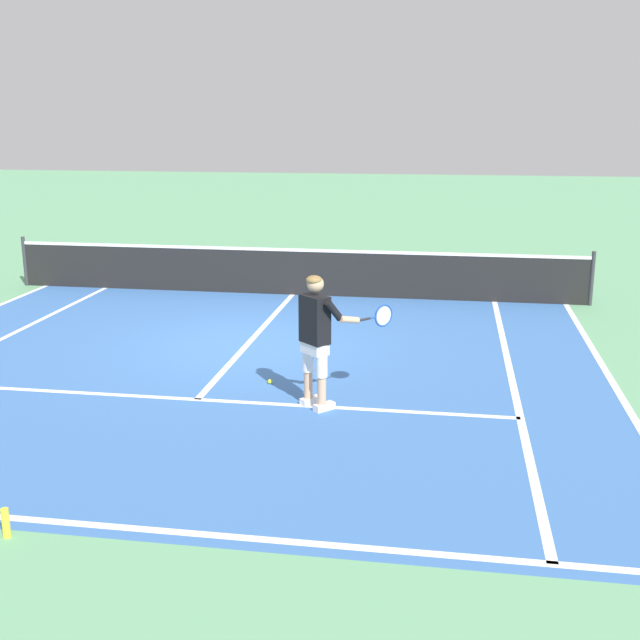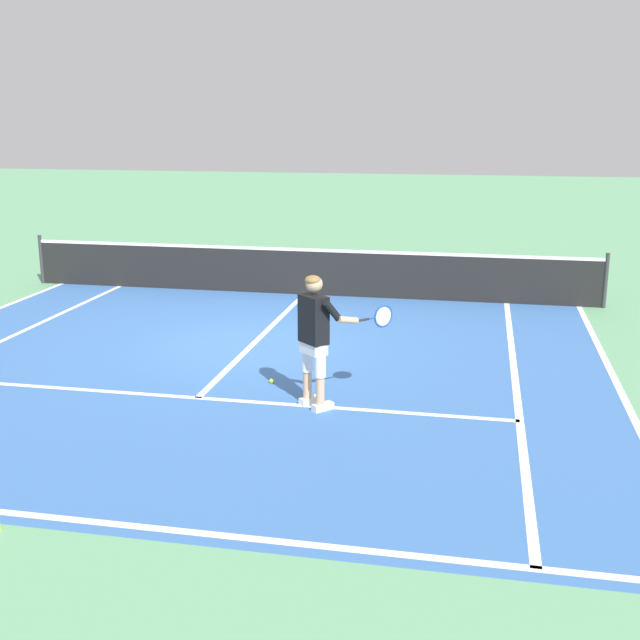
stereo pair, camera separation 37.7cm
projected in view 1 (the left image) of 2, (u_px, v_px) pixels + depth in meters
The scene contains 11 objects.
ground_plane at pixel (247, 344), 12.87m from camera, with size 80.00×80.00×0.00m, color #609E70.
court_inner_surface at pixel (229, 364), 11.83m from camera, with size 10.98×10.12×0.00m, color #3866A8.
line_baseline at pixel (84, 524), 7.19m from camera, with size 10.98×0.10×0.01m, color white.
line_service at pixel (197, 399), 10.36m from camera, with size 8.23×0.10×0.01m, color white.
line_centre_service at pixel (256, 335), 13.42m from camera, with size 0.10×6.40×0.01m, color white.
line_singles_right at pixel (512, 378), 11.19m from camera, with size 0.10×9.72×0.01m, color white.
line_doubles_right at pixel (613, 384), 10.97m from camera, with size 0.10×9.72×0.01m, color white.
tennis_net at pixel (292, 271), 16.35m from camera, with size 11.96×0.08×1.07m.
tennis_player at pixel (317, 332), 9.84m from camera, with size 1.15×0.77×1.71m.
tennis_ball_near_feet at pixel (270, 381), 10.97m from camera, with size 0.07×0.07×0.07m, color #CCE02D.
water_bottle at pixel (6, 523), 6.94m from camera, with size 0.07×0.07×0.27m, color yellow.
Camera 1 is at (3.16, -12.02, 3.58)m, focal length 44.57 mm.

